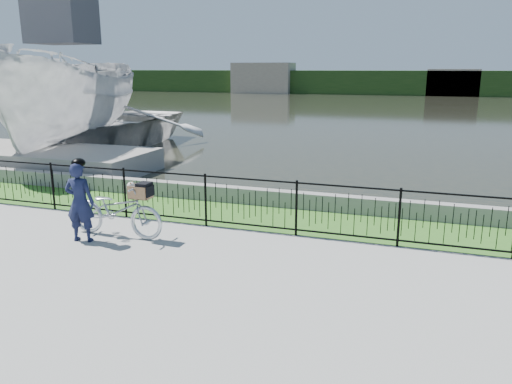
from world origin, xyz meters
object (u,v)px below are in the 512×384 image
(boat_far, at_px, (98,125))
(dock, at_px, (13,157))
(bicycle_rig, at_px, (117,210))
(cyclist, at_px, (80,201))
(boat_near, at_px, (68,102))

(boat_far, bearing_deg, dock, -94.39)
(bicycle_rig, xyz_separation_m, boat_far, (-7.25, 9.49, 0.43))
(cyclist, bearing_deg, dock, 141.84)
(dock, bearing_deg, cyclist, -38.16)
(bicycle_rig, relative_size, boat_near, 0.19)
(dock, relative_size, boat_near, 0.91)
(dock, xyz_separation_m, boat_near, (0.54, 2.39, 1.74))
(boat_near, distance_m, boat_far, 2.29)
(dock, xyz_separation_m, bicycle_rig, (7.59, -5.10, 0.20))
(cyclist, bearing_deg, boat_near, 129.45)
(bicycle_rig, relative_size, boat_far, 0.21)
(boat_near, bearing_deg, boat_far, 95.75)
(dock, distance_m, cyclist, 9.03)
(bicycle_rig, distance_m, cyclist, 0.74)
(dock, relative_size, bicycle_rig, 4.82)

